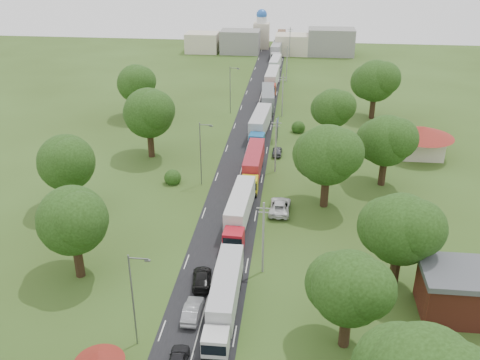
# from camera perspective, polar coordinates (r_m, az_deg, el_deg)

# --- Properties ---
(ground) EXTENTS (260.00, 260.00, 0.00)m
(ground) POSITION_cam_1_polar(r_m,az_deg,el_deg) (68.70, -1.77, -6.12)
(ground) COLOR #2F4316
(ground) RESTS_ON ground
(road) EXTENTS (8.00, 200.00, 0.04)m
(road) POSITION_cam_1_polar(r_m,az_deg,el_deg) (86.24, 0.06, 0.80)
(road) COLOR black
(road) RESTS_ON ground
(info_sign) EXTENTS (0.12, 3.10, 4.10)m
(info_sign) POSITION_cam_1_polar(r_m,az_deg,el_deg) (98.65, 4.04, 5.85)
(info_sign) COLOR slate
(info_sign) RESTS_ON ground
(pole_1) EXTENTS (1.60, 0.24, 9.00)m
(pole_1) POSITION_cam_1_polar(r_m,az_deg,el_deg) (59.83, 2.49, -6.08)
(pole_1) COLOR gray
(pole_1) RESTS_ON ground
(pole_2) EXTENTS (1.60, 0.24, 9.00)m
(pole_2) POSITION_cam_1_polar(r_m,az_deg,el_deg) (84.95, 3.84, 3.78)
(pole_2) COLOR gray
(pole_2) RESTS_ON ground
(pole_3) EXTENTS (1.60, 0.24, 9.00)m
(pole_3) POSITION_cam_1_polar(r_m,az_deg,el_deg) (111.45, 4.56, 9.05)
(pole_3) COLOR gray
(pole_3) RESTS_ON ground
(pole_4) EXTENTS (1.60, 0.24, 9.00)m
(pole_4) POSITION_cam_1_polar(r_m,az_deg,el_deg) (138.54, 5.02, 12.28)
(pole_4) COLOR gray
(pole_4) RESTS_ON ground
(pole_5) EXTENTS (1.60, 0.24, 9.00)m
(pole_5) POSITION_cam_1_polar(r_m,az_deg,el_deg) (165.94, 5.33, 14.45)
(pole_5) COLOR gray
(pole_5) RESTS_ON ground
(lamp_0) EXTENTS (2.03, 0.22, 10.00)m
(lamp_0) POSITION_cam_1_polar(r_m,az_deg,el_deg) (50.54, -11.24, -12.09)
(lamp_0) COLOR slate
(lamp_0) RESTS_ON ground
(lamp_1) EXTENTS (2.03, 0.22, 10.00)m
(lamp_1) POSITION_cam_1_polar(r_m,az_deg,el_deg) (80.22, -4.13, 3.10)
(lamp_1) COLOR slate
(lamp_1) RESTS_ON ground
(lamp_2) EXTENTS (2.03, 0.22, 10.00)m
(lamp_2) POSITION_cam_1_polar(r_m,az_deg,el_deg) (112.99, -0.98, 9.81)
(lamp_2) COLOR slate
(lamp_2) RESTS_ON ground
(tree_2) EXTENTS (8.00, 8.00, 10.10)m
(tree_2) POSITION_cam_1_polar(r_m,az_deg,el_deg) (49.96, 11.56, -11.13)
(tree_2) COLOR #382616
(tree_2) RESTS_ON ground
(tree_3) EXTENTS (8.80, 8.80, 11.07)m
(tree_3) POSITION_cam_1_polar(r_m,az_deg,el_deg) (58.85, 16.74, -4.96)
(tree_3) COLOR #382616
(tree_3) RESTS_ON ground
(tree_4) EXTENTS (9.60, 9.60, 12.05)m
(tree_4) POSITION_cam_1_polar(r_m,az_deg,el_deg) (73.80, 9.31, 2.71)
(tree_4) COLOR #382616
(tree_4) RESTS_ON ground
(tree_5) EXTENTS (8.80, 8.80, 11.07)m
(tree_5) POSITION_cam_1_polar(r_m,az_deg,el_deg) (82.43, 15.34, 4.11)
(tree_5) COLOR #382616
(tree_5) RESTS_ON ground
(tree_6) EXTENTS (8.00, 8.00, 10.10)m
(tree_6) POSITION_cam_1_polar(r_m,az_deg,el_deg) (97.80, 9.90, 7.58)
(tree_6) COLOR #382616
(tree_6) RESTS_ON ground
(tree_7) EXTENTS (9.60, 9.60, 12.05)m
(tree_7) POSITION_cam_1_polar(r_m,az_deg,el_deg) (112.76, 14.22, 10.23)
(tree_7) COLOR #382616
(tree_7) RESTS_ON ground
(tree_10) EXTENTS (8.80, 8.80, 11.07)m
(tree_10) POSITION_cam_1_polar(r_m,az_deg,el_deg) (60.76, -17.39, -4.04)
(tree_10) COLOR #382616
(tree_10) RESTS_ON ground
(tree_11) EXTENTS (8.80, 8.80, 11.07)m
(tree_11) POSITION_cam_1_polar(r_m,az_deg,el_deg) (75.75, -18.02, 1.85)
(tree_11) COLOR #382616
(tree_11) RESTS_ON ground
(tree_12) EXTENTS (9.60, 9.60, 12.05)m
(tree_12) POSITION_cam_1_polar(r_m,az_deg,el_deg) (91.10, -9.71, 7.10)
(tree_12) COLOR #382616
(tree_12) RESTS_ON ground
(tree_13) EXTENTS (8.80, 8.80, 11.07)m
(tree_13) POSITION_cam_1_polar(r_m,az_deg,el_deg) (111.86, -10.99, 10.09)
(tree_13) COLOR #382616
(tree_13) RESTS_ON ground
(house_brick) EXTENTS (8.60, 6.60, 5.20)m
(house_brick) POSITION_cam_1_polar(r_m,az_deg,el_deg) (59.34, 22.62, -10.96)
(house_brick) COLOR maroon
(house_brick) RESTS_ON ground
(house_cream) EXTENTS (10.08, 10.08, 5.80)m
(house_cream) POSITION_cam_1_polar(r_m,az_deg,el_deg) (96.10, 18.89, 4.38)
(house_cream) COLOR beige
(house_cream) RESTS_ON ground
(distant_town) EXTENTS (52.00, 8.00, 8.00)m
(distant_town) POSITION_cam_1_polar(r_m,az_deg,el_deg) (171.23, 3.70, 14.44)
(distant_town) COLOR gray
(distant_town) RESTS_ON ground
(church) EXTENTS (5.00, 5.00, 12.30)m
(church) POSITION_cam_1_polar(r_m,az_deg,el_deg) (179.01, 2.30, 15.57)
(church) COLOR beige
(church) RESTS_ON ground
(truck_0) EXTENTS (2.62, 14.51, 4.02)m
(truck_0) POSITION_cam_1_polar(r_m,az_deg,el_deg) (55.22, -1.64, -12.31)
(truck_0) COLOR silver
(truck_0) RESTS_ON ground
(truck_1) EXTENTS (3.03, 14.70, 4.06)m
(truck_1) POSITION_cam_1_polar(r_m,az_deg,el_deg) (70.30, -0.07, -3.29)
(truck_1) COLOR red
(truck_1) RESTS_ON ground
(truck_2) EXTENTS (2.59, 14.46, 4.01)m
(truck_2) POSITION_cam_1_polar(r_m,az_deg,el_deg) (83.89, 1.42, 1.65)
(truck_2) COLOR gold
(truck_2) RESTS_ON ground
(truck_3) EXTENTS (3.51, 15.72, 4.34)m
(truck_3) POSITION_cam_1_polar(r_m,az_deg,el_deg) (100.64, 2.13, 5.88)
(truck_3) COLOR #195E9A
(truck_3) RESTS_ON ground
(truck_4) EXTENTS (3.44, 15.56, 4.30)m
(truck_4) POSITION_cam_1_polar(r_m,az_deg,el_deg) (115.75, 2.96, 8.48)
(truck_4) COLOR silver
(truck_4) RESTS_ON ground
(truck_5) EXTENTS (3.07, 15.58, 4.31)m
(truck_5) POSITION_cam_1_polar(r_m,az_deg,el_deg) (132.26, 3.42, 10.63)
(truck_5) COLOR #A52719
(truck_5) RESTS_ON ground
(truck_6) EXTENTS (2.96, 13.71, 3.79)m
(truck_6) POSITION_cam_1_polar(r_m,az_deg,el_deg) (148.05, 3.76, 12.11)
(truck_6) COLOR #26653F
(truck_6) RESTS_ON ground
(truck_7) EXTENTS (3.30, 15.67, 4.33)m
(truck_7) POSITION_cam_1_polar(r_m,az_deg,el_deg) (165.50, 3.94, 13.63)
(truck_7) COLOR #ACACAC
(truck_7) RESTS_ON ground
(truck_8) EXTENTS (2.70, 15.37, 4.26)m
(truck_8) POSITION_cam_1_polar(r_m,az_deg,el_deg) (183.44, 4.38, 14.76)
(truck_8) COLOR brown
(truck_8) RESTS_ON ground
(car_lane_mid) EXTENTS (1.61, 4.59, 1.51)m
(car_lane_mid) POSITION_cam_1_polar(r_m,az_deg,el_deg) (55.87, -5.09, -13.70)
(car_lane_mid) COLOR gray
(car_lane_mid) RESTS_ON ground
(car_lane_rear) EXTENTS (2.73, 5.30, 1.47)m
(car_lane_rear) POSITION_cam_1_polar(r_m,az_deg,el_deg) (60.15, -4.09, -10.46)
(car_lane_rear) COLOR black
(car_lane_rear) RESTS_ON ground
(car_verge_near) EXTENTS (2.97, 6.08, 1.66)m
(car_verge_near) POSITION_cam_1_polar(r_m,az_deg,el_deg) (74.37, 4.28, -2.82)
(car_verge_near) COLOR silver
(car_verge_near) RESTS_ON ground
(car_verge_far) EXTENTS (1.66, 4.08, 1.39)m
(car_verge_far) POSITION_cam_1_polar(r_m,az_deg,el_deg) (92.97, 3.98, 3.08)
(car_verge_far) COLOR #4C4E53
(car_verge_far) RESTS_ON ground
(pedestrian_booth) EXTENTS (1.01, 0.98, 1.64)m
(pedestrian_booth) POSITION_cam_1_polar(r_m,az_deg,el_deg) (51.78, -13.04, -18.08)
(pedestrian_booth) COLOR gray
(pedestrian_booth) RESTS_ON ground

